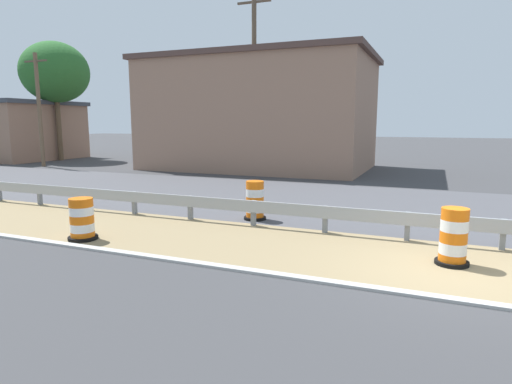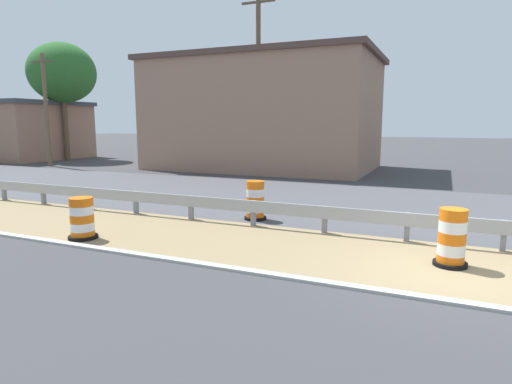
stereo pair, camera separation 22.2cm
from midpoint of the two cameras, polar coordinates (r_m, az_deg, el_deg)
name	(u,v)px [view 2 (the right image)]	position (r m, az deg, el deg)	size (l,w,h in m)	color
ground_plane	(454,277)	(8.90, 25.36, -10.11)	(160.00, 160.00, 0.00)	#3D3D3F
median_dirt_strip	(453,267)	(9.44, 25.27, -8.98)	(3.55, 120.00, 0.01)	#8E7A56
far_lane_asphalt	(451,211)	(15.27, 24.74, -2.24)	(8.44, 120.00, 0.00)	#4C4C51
curb_near_edge	(455,304)	(7.67, 25.62, -13.16)	(0.20, 120.00, 0.11)	#ADADA8
guardrail_median	(454,225)	(10.80, 25.24, -3.94)	(0.18, 52.02, 0.71)	#999EA3
traffic_barrel_nearest	(452,240)	(9.38, 25.08, -5.79)	(0.65, 0.65, 1.15)	orange
traffic_barrel_close	(255,202)	(12.54, 0.42, -1.34)	(0.65, 0.65, 1.13)	orange
traffic_barrel_mid	(82,220)	(11.26, -21.48, -3.50)	(0.70, 0.70, 1.01)	orange
roadside_shop_near	(265,113)	(26.89, 1.37, 10.34)	(8.53, 13.50, 6.67)	#93705B
roadside_shop_far	(14,130)	(39.31, -29.26, 7.16)	(7.40, 10.42, 4.39)	#93705B
utility_pole_near	(258,83)	(22.94, 0.58, 14.18)	(0.24, 1.80, 9.28)	brown
utility_pole_mid	(46,108)	(30.90, -25.83, 9.92)	(0.24, 1.80, 7.07)	brown
tree_roadside	(62,73)	(35.61, -24.10, 14.18)	(4.81, 4.81, 8.57)	brown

